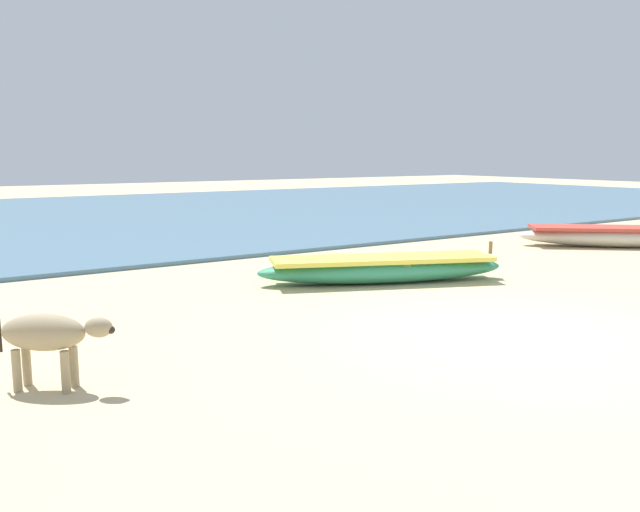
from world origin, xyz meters
name	(u,v)px	position (x,y,z in m)	size (l,w,h in m)	color
ground	(509,335)	(0.00, 0.00, 0.00)	(80.00, 80.00, 0.00)	#CCB789
sea_water	(98,216)	(0.00, 16.44, 0.04)	(60.00, 20.00, 0.08)	slate
fishing_boat_2	(382,268)	(0.75, 3.15, 0.23)	(3.96, 2.32, 0.61)	#338C66
fishing_boat_3	(624,236)	(7.63, 3.29, 0.24)	(3.96, 3.57, 0.64)	beige
calf_near_dun	(48,335)	(-4.62, 1.07, 0.48)	(0.90, 0.78, 0.67)	tan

